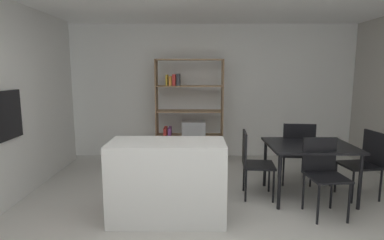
{
  "coord_description": "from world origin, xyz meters",
  "views": [
    {
      "loc": [
        -0.07,
        -2.97,
        1.7
      ],
      "look_at": [
        -0.1,
        0.35,
        1.18
      ],
      "focal_mm": 29.27,
      "sensor_mm": 36.0,
      "label": 1
    }
  ],
  "objects": [
    {
      "name": "dining_chair_far",
      "position": [
        1.46,
        1.57,
        0.55
      ],
      "size": [
        0.5,
        0.48,
        0.94
      ],
      "rotation": [
        0.0,
        0.0,
        3.05
      ],
      "color": "black",
      "rests_on": "ground_plane"
    },
    {
      "name": "dining_table",
      "position": [
        1.47,
        1.1,
        0.66
      ],
      "size": [
        1.11,
        0.91,
        0.73
      ],
      "color": "black",
      "rests_on": "ground_plane"
    },
    {
      "name": "kitchen_island",
      "position": [
        -0.38,
        0.45,
        0.46
      ],
      "size": [
        1.31,
        0.62,
        0.92
      ],
      "primitive_type": "cube",
      "color": "silver",
      "rests_on": "ground_plane"
    },
    {
      "name": "back_partition",
      "position": [
        0.0,
        3.2,
        1.29
      ],
      "size": [
        6.17,
        0.06,
        2.58
      ],
      "primitive_type": "cube",
      "color": "white",
      "rests_on": "ground_plane"
    },
    {
      "name": "dining_chair_near",
      "position": [
        1.46,
        0.62,
        0.55
      ],
      "size": [
        0.45,
        0.48,
        0.9
      ],
      "rotation": [
        0.0,
        0.0,
        0.08
      ],
      "color": "black",
      "rests_on": "ground_plane"
    },
    {
      "name": "ground_plane",
      "position": [
        0.0,
        0.0,
        0.0
      ],
      "size": [
        8.89,
        8.89,
        0.0
      ],
      "primitive_type": "plane",
      "color": "beige"
    },
    {
      "name": "dining_chair_window_side",
      "position": [
        2.24,
        1.11,
        0.53
      ],
      "size": [
        0.51,
        0.5,
        0.9
      ],
      "rotation": [
        0.0,
        0.0,
        -1.43
      ],
      "color": "black",
      "rests_on": "ground_plane"
    },
    {
      "name": "built_in_oven",
      "position": [
        -2.36,
        0.77,
        1.17
      ],
      "size": [
        0.06,
        0.58,
        0.6
      ],
      "color": "black",
      "rests_on": "ground_plane"
    },
    {
      "name": "dining_chair_island_side",
      "position": [
        0.7,
        1.11,
        0.53
      ],
      "size": [
        0.45,
        0.47,
        0.9
      ],
      "rotation": [
        0.0,
        0.0,
        1.48
      ],
      "color": "black",
      "rests_on": "ground_plane"
    },
    {
      "name": "open_bookshelf",
      "position": [
        -0.18,
        2.83,
        0.9
      ],
      "size": [
        1.25,
        0.35,
        1.91
      ],
      "color": "#997551",
      "rests_on": "ground_plane"
    }
  ]
}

